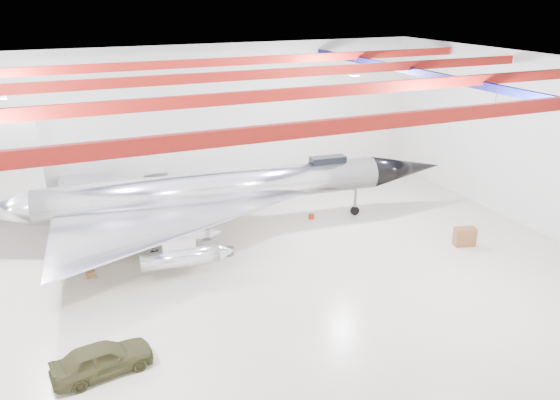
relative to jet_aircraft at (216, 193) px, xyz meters
name	(u,v)px	position (x,y,z in m)	size (l,w,h in m)	color
floor	(239,285)	(-0.94, -6.90, -2.68)	(40.00, 40.00, 0.00)	beige
wall_back	(169,123)	(-0.94, 8.10, 2.82)	(40.00, 40.00, 0.00)	silver
wall_right	(539,145)	(19.06, -6.90, 2.82)	(30.00, 30.00, 0.00)	silver
ceiling	(232,73)	(-0.94, -6.90, 8.32)	(40.00, 40.00, 0.00)	#0A0F38
ceiling_structure	(233,88)	(-0.94, -6.90, 7.65)	(39.50, 29.50, 1.08)	maroon
jet_aircraft	(216,193)	(0.00, 0.00, 0.00)	(29.95, 18.55, 8.16)	silver
jeep	(102,359)	(-8.29, -11.51, -2.00)	(1.61, 3.99, 1.36)	#36361B
desk	(465,237)	(13.24, -7.75, -2.10)	(1.26, 0.63, 1.15)	brown
crate_ply	(91,274)	(-8.04, -2.96, -2.51)	(0.48, 0.39, 0.34)	olive
toolbox_red	(165,241)	(-3.44, -0.31, -2.53)	(0.43, 0.35, 0.30)	#A72410
engine_drum	(229,251)	(-0.29, -3.36, -2.44)	(0.53, 0.53, 0.47)	#59595B
crate_small	(79,243)	(-8.31, 1.56, -2.54)	(0.38, 0.30, 0.27)	#59595B
tool_chest	(311,216)	(6.55, -0.35, -2.50)	(0.39, 0.39, 0.35)	#A72410
oil_barrel	(192,255)	(-2.42, -2.90, -2.51)	(0.47, 0.38, 0.33)	olive
spares_box	(184,215)	(-1.41, 3.26, -2.51)	(0.36, 0.36, 0.33)	#59595B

